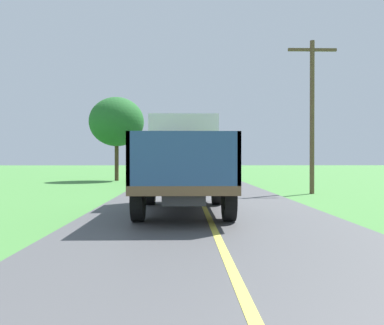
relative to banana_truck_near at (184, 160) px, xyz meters
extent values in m
cube|color=#2D2D30|center=(-0.01, -0.78, -0.80)|extent=(0.90, 5.51, 0.24)
cube|color=brown|center=(-0.01, -0.78, -0.60)|extent=(2.30, 5.80, 0.20)
cube|color=silver|center=(-0.01, 1.17, 0.45)|extent=(2.10, 1.90, 1.90)
cube|color=black|center=(-0.01, 2.13, 0.78)|extent=(1.79, 0.02, 0.76)
cube|color=#2D517F|center=(-1.12, -1.75, 0.05)|extent=(0.08, 3.85, 1.10)
cube|color=#2D517F|center=(1.10, -1.75, 0.05)|extent=(0.08, 3.85, 1.10)
cube|color=#2D517F|center=(-0.01, -3.64, 0.05)|extent=(2.30, 0.08, 1.10)
cube|color=#2D517F|center=(-0.01, 0.13, 0.05)|extent=(2.30, 0.08, 1.10)
cylinder|color=black|center=(-1.06, 1.02, -0.90)|extent=(0.28, 1.00, 1.00)
cylinder|color=black|center=(1.04, 1.02, -0.90)|extent=(0.28, 1.00, 1.00)
cylinder|color=black|center=(-1.06, -2.37, -0.90)|extent=(0.28, 1.00, 1.00)
cylinder|color=black|center=(1.04, -2.37, -0.90)|extent=(0.28, 1.00, 1.00)
ellipsoid|color=#76BF2C|center=(0.77, -0.37, -0.28)|extent=(0.57, 0.55, 0.52)
ellipsoid|color=#84AE2B|center=(-0.67, -0.92, -0.04)|extent=(0.42, 0.42, 0.50)
ellipsoid|color=#78BB28|center=(0.80, -0.14, 0.30)|extent=(0.57, 0.57, 0.40)
ellipsoid|color=#78AF34|center=(0.44, -1.54, 0.35)|extent=(0.53, 0.67, 0.50)
ellipsoid|color=#77B322|center=(-0.49, -2.54, -0.04)|extent=(0.51, 0.62, 0.47)
ellipsoid|color=#82B232|center=(-0.07, -3.34, -0.35)|extent=(0.52, 0.55, 0.42)
ellipsoid|color=#7ABC39|center=(-0.72, -2.07, -0.01)|extent=(0.53, 0.54, 0.37)
ellipsoid|color=#6EB538|center=(-0.07, -1.41, 0.34)|extent=(0.54, 0.52, 0.47)
ellipsoid|color=#74B72A|center=(0.81, -2.66, 0.04)|extent=(0.58, 0.60, 0.41)
ellipsoid|color=#76BE2E|center=(-0.56, -2.80, 0.35)|extent=(0.45, 0.56, 0.39)
ellipsoid|color=#84AB30|center=(0.79, -2.34, 0.34)|extent=(0.55, 0.61, 0.51)
ellipsoid|color=#7FBE31|center=(-0.88, -2.31, -0.30)|extent=(0.51, 0.65, 0.45)
ellipsoid|color=#84B334|center=(-0.48, -2.25, -0.02)|extent=(0.49, 0.52, 0.49)
cube|color=#2D2D30|center=(-0.20, 12.16, -0.80)|extent=(0.90, 5.51, 0.24)
cube|color=brown|center=(-0.20, 12.16, -0.60)|extent=(2.30, 5.80, 0.20)
cube|color=#197A4C|center=(-0.20, 14.11, 0.45)|extent=(2.10, 1.90, 1.90)
cube|color=black|center=(-0.20, 15.07, 0.78)|extent=(1.78, 0.02, 0.76)
cube|color=#232328|center=(-1.31, 11.19, 0.05)|extent=(0.08, 3.85, 1.10)
cube|color=#232328|center=(0.91, 11.19, 0.05)|extent=(0.08, 3.85, 1.10)
cube|color=#232328|center=(-0.20, 9.30, 0.05)|extent=(2.30, 0.08, 1.10)
cube|color=#232328|center=(-0.20, 13.07, 0.05)|extent=(2.30, 0.08, 1.10)
cylinder|color=black|center=(-1.25, 13.96, -0.90)|extent=(0.28, 1.00, 1.00)
cylinder|color=black|center=(0.85, 13.96, -0.90)|extent=(0.28, 1.00, 1.00)
cylinder|color=black|center=(-1.25, 10.57, -0.90)|extent=(0.28, 1.00, 1.00)
cylinder|color=black|center=(0.85, 10.57, -0.90)|extent=(0.28, 1.00, 1.00)
ellipsoid|color=#71BF20|center=(-0.84, 10.57, -0.29)|extent=(0.41, 0.42, 0.37)
ellipsoid|color=#80BF25|center=(0.16, 9.75, 0.03)|extent=(0.55, 0.61, 0.46)
ellipsoid|color=#7AB321|center=(-0.57, 9.66, 0.04)|extent=(0.56, 0.63, 0.48)
ellipsoid|color=#7DAF25|center=(0.37, 9.85, -0.03)|extent=(0.42, 0.44, 0.48)
ellipsoid|color=#71BD33|center=(-0.39, 12.79, 0.31)|extent=(0.55, 0.67, 0.42)
ellipsoid|color=#6EBE29|center=(-0.79, 11.13, 0.32)|extent=(0.60, 0.60, 0.50)
cylinder|color=brown|center=(5.64, 5.72, 1.88)|extent=(0.20, 0.20, 6.72)
cube|color=brown|center=(5.64, 5.72, 4.84)|extent=(2.13, 0.12, 0.12)
cylinder|color=#4C3823|center=(-4.74, 16.62, -0.17)|extent=(0.28, 0.28, 2.63)
ellipsoid|color=#236028|center=(-4.74, 16.62, 2.69)|extent=(3.86, 3.86, 3.47)
camera|label=1|loc=(-0.02, -11.55, 0.03)|focal=37.08mm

